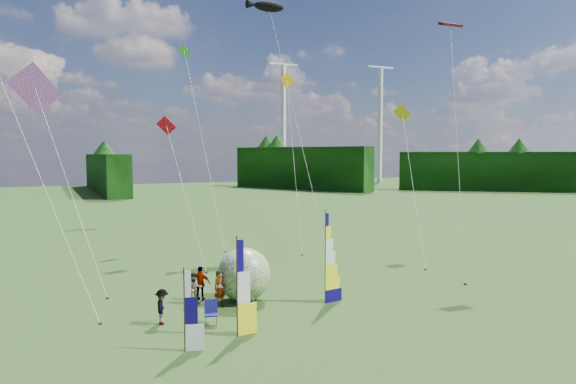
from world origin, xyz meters
name	(u,v)px	position (x,y,z in m)	size (l,w,h in m)	color
ground	(352,331)	(0.00, 0.00, 0.00)	(220.00, 220.00, 0.00)	#425623
treeline_ring	(353,235)	(0.00, 0.00, 4.00)	(210.00, 210.00, 8.00)	#1B5313
turbine_left	(380,125)	(70.00, 95.00, 15.00)	(8.00, 1.20, 30.00)	silver
turbine_right	(283,124)	(45.00, 102.00, 15.00)	(8.00, 1.20, 30.00)	silver
feather_banner_main	(325,259)	(0.93, 3.83, 2.21)	(1.21, 0.10, 4.42)	#0D0452
side_banner_left	(237,288)	(-4.48, 1.44, 1.95)	(1.07, 0.10, 3.89)	#FFF713
side_banner_far	(184,311)	(-6.76, 0.79, 1.52)	(0.91, 0.10, 3.04)	white
bol_inflatable	(244,274)	(-2.45, 6.00, 1.32)	(2.64, 2.64, 2.64)	#1A38AA
spectator_a	(220,289)	(-3.87, 5.52, 0.88)	(0.64, 0.42, 1.75)	#66594C
spectator_b	(195,288)	(-4.80, 6.55, 0.76)	(0.74, 0.36, 1.52)	#66594C
spectator_c	(162,307)	(-6.87, 4.22, 0.76)	(0.98, 0.36, 1.52)	#66594C
spectator_d	(201,283)	(-4.36, 7.02, 0.85)	(1.00, 0.41, 1.71)	#66594C
camp_chair	(211,313)	(-5.01, 3.24, 0.53)	(0.61, 0.61, 1.05)	#111254
kite_whale	(295,108)	(6.96, 19.17, 10.89)	(3.63, 14.48, 21.79)	black
kite_rainbow_delta	(68,163)	(-10.01, 12.87, 6.80)	(8.01, 12.20, 13.61)	#E8633A
kite_parafoil	(457,130)	(11.73, 6.50, 8.72)	(7.03, 8.94, 17.44)	#B20724
small_kite_red	(184,184)	(-2.68, 16.52, 5.26)	(2.90, 10.29, 10.52)	red
small_kite_orange	(294,153)	(6.57, 18.63, 7.34)	(4.71, 9.87, 14.68)	#FFA500
small_kite_yellow	(413,174)	(12.19, 11.18, 5.83)	(6.48, 10.13, 11.66)	gold
small_kite_pink	(30,142)	(-11.73, 9.16, 7.80)	(7.11, 9.82, 15.60)	#F23590
small_kite_green	(203,137)	(0.63, 23.32, 8.66)	(2.27, 11.83, 17.32)	green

